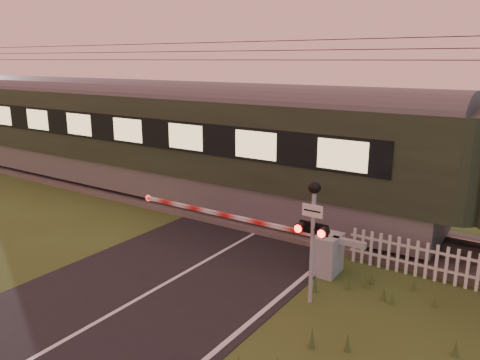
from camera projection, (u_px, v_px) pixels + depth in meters
The scene contains 7 objects.
ground at pixel (148, 294), 11.34m from camera, with size 160.00×160.00×0.00m, color #38461B.
road at pixel (142, 298), 11.14m from camera, with size 6.00×140.00×0.03m.
track_bed at pixel (279, 218), 16.55m from camera, with size 140.00×3.40×0.39m.
overhead_wires at pixel (283, 53), 15.13m from camera, with size 120.00×0.62×0.62m.
boom_gate at pixel (314, 248), 12.52m from camera, with size 7.62×0.83×1.10m.
crossing_signal at pixel (313, 221), 10.46m from camera, with size 0.75×0.33×2.93m.
picket_fence at pixel (422, 260), 12.08m from camera, with size 3.86×0.08×0.99m.
Camera 1 is at (7.58, -7.30, 5.52)m, focal length 35.00 mm.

